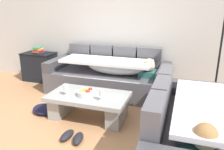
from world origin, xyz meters
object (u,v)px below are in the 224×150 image
(side_cabinet, at_px, (40,67))
(open_magazine, at_px, (113,97))
(pair_of_shoes, at_px, (73,137))
(couch_near_window, at_px, (192,131))
(wine_glass_near_left, at_px, (66,88))
(couch_along_wall, at_px, (110,77))
(fruit_bowl, at_px, (86,93))
(wine_glass_near_right, at_px, (102,93))
(crumpled_garment, at_px, (44,109))
(coffee_table, at_px, (89,103))
(floor_lamp, at_px, (218,42))
(book_stack_on_cabinet, at_px, (38,50))

(side_cabinet, bearing_deg, open_magazine, -30.70)
(side_cabinet, height_order, pair_of_shoes, side_cabinet)
(couch_near_window, height_order, pair_of_shoes, couch_near_window)
(wine_glass_near_left, bearing_deg, side_cabinet, 136.16)
(couch_along_wall, height_order, side_cabinet, couch_along_wall)
(fruit_bowl, distance_m, wine_glass_near_right, 0.32)
(crumpled_garment, bearing_deg, open_magazine, 5.18)
(coffee_table, distance_m, side_cabinet, 2.23)
(wine_glass_near_left, distance_m, side_cabinet, 2.08)
(fruit_bowl, height_order, floor_lamp, floor_lamp)
(open_magazine, xyz_separation_m, pair_of_shoes, (-0.33, -0.65, -0.34))
(pair_of_shoes, height_order, crumpled_garment, crumpled_garment)
(wine_glass_near_left, height_order, book_stack_on_cabinet, book_stack_on_cabinet)
(coffee_table, relative_size, wine_glass_near_left, 7.23)
(couch_along_wall, relative_size, wine_glass_near_right, 14.04)
(fruit_bowl, xyz_separation_m, open_magazine, (0.39, 0.05, -0.04))
(crumpled_garment, bearing_deg, fruit_bowl, 3.81)
(coffee_table, height_order, crumpled_garment, coffee_table)
(wine_glass_near_left, xyz_separation_m, book_stack_on_cabinet, (-1.49, 1.44, 0.21))
(open_magazine, height_order, floor_lamp, floor_lamp)
(floor_lamp, height_order, pair_of_shoes, floor_lamp)
(floor_lamp, bearing_deg, couch_along_wall, 176.39)
(open_magazine, relative_size, side_cabinet, 0.39)
(open_magazine, bearing_deg, couch_near_window, -27.58)
(couch_near_window, bearing_deg, pair_of_shoes, 94.38)
(wine_glass_near_right, distance_m, floor_lamp, 1.99)
(couch_along_wall, xyz_separation_m, crumpled_garment, (-0.72, -1.17, -0.27))
(wine_glass_near_right, height_order, side_cabinet, side_cabinet)
(wine_glass_near_right, bearing_deg, floor_lamp, 36.18)
(book_stack_on_cabinet, height_order, floor_lamp, floor_lamp)
(couch_near_window, xyz_separation_m, wine_glass_near_left, (-1.78, 0.40, 0.16))
(coffee_table, xyz_separation_m, wine_glass_near_right, (0.27, -0.15, 0.26))
(couch_along_wall, distance_m, side_cabinet, 1.78)
(open_magazine, bearing_deg, crumpled_garment, -176.10)
(couch_along_wall, distance_m, coffee_table, 1.09)
(wine_glass_near_right, xyz_separation_m, open_magazine, (0.11, 0.17, -0.11))
(couch_along_wall, relative_size, book_stack_on_cabinet, 9.63)
(wine_glass_near_right, height_order, open_magazine, wine_glass_near_right)
(wine_glass_near_right, relative_size, pair_of_shoes, 0.51)
(open_magazine, distance_m, crumpled_garment, 1.19)
(coffee_table, bearing_deg, couch_near_window, -19.52)
(book_stack_on_cabinet, xyz_separation_m, pair_of_shoes, (1.84, -1.95, -0.66))
(wine_glass_near_right, bearing_deg, coffee_table, 151.64)
(coffee_table, xyz_separation_m, book_stack_on_cabinet, (-1.79, 1.31, 0.47))
(wine_glass_near_right, bearing_deg, side_cabinet, 144.82)
(fruit_bowl, distance_m, crumpled_garment, 0.83)
(book_stack_on_cabinet, bearing_deg, crumpled_garment, -53.49)
(floor_lamp, bearing_deg, crumpled_garment, -157.58)
(couch_near_window, xyz_separation_m, wine_glass_near_right, (-1.21, 0.38, 0.16))
(couch_along_wall, bearing_deg, pair_of_shoes, -87.21)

